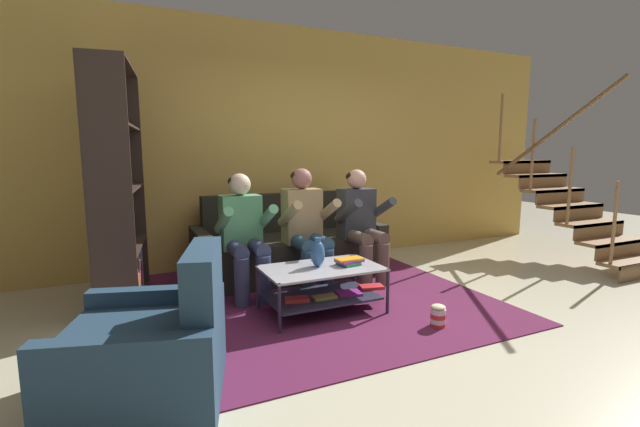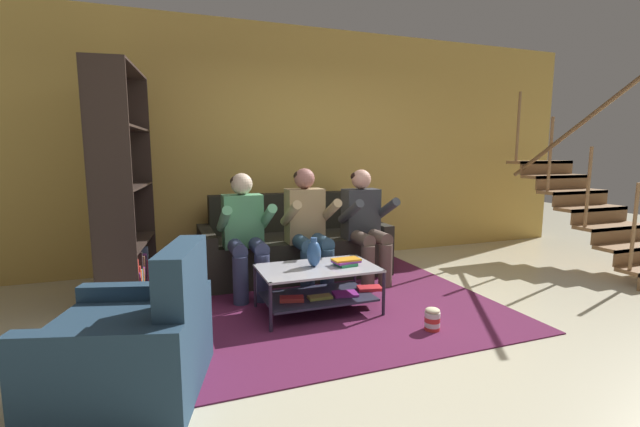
{
  "view_description": "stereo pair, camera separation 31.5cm",
  "coord_description": "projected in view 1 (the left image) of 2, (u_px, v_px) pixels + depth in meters",
  "views": [
    {
      "loc": [
        -1.89,
        -2.65,
        1.38
      ],
      "look_at": [
        -0.2,
        0.99,
        0.8
      ],
      "focal_mm": 24.0,
      "sensor_mm": 36.0,
      "label": 1
    },
    {
      "loc": [
        -1.6,
        -2.77,
        1.38
      ],
      "look_at": [
        -0.2,
        0.99,
        0.8
      ],
      "focal_mm": 24.0,
      "sensor_mm": 36.0,
      "label": 2
    }
  ],
  "objects": [
    {
      "name": "ground",
      "position": [
        396.0,
        329.0,
        3.36
      ],
      "size": [
        16.8,
        16.8,
        0.0
      ],
      "primitive_type": "plane",
      "color": "beige"
    },
    {
      "name": "back_partition",
      "position": [
        285.0,
        147.0,
        5.36
      ],
      "size": [
        8.4,
        0.12,
        2.9
      ],
      "primitive_type": "cube",
      "color": "gold",
      "rests_on": "ground"
    },
    {
      "name": "staircase_run",
      "position": [
        571.0,
        202.0,
        5.4
      ],
      "size": [
        0.92,
        1.86,
        2.19
      ],
      "color": "#9B6F46",
      "rests_on": "ground"
    },
    {
      "name": "couch",
      "position": [
        288.0,
        248.0,
        4.85
      ],
      "size": [
        2.05,
        0.92,
        0.9
      ],
      "color": "#292720",
      "rests_on": "ground"
    },
    {
      "name": "person_seated_left",
      "position": [
        244.0,
        230.0,
        4.04
      ],
      "size": [
        0.5,
        0.58,
        1.18
      ],
      "color": "#343A5C",
      "rests_on": "ground"
    },
    {
      "name": "person_seated_middle",
      "position": [
        306.0,
        223.0,
        4.31
      ],
      "size": [
        0.5,
        0.58,
        1.22
      ],
      "color": "#2A445B",
      "rests_on": "ground"
    },
    {
      "name": "person_seated_right",
      "position": [
        361.0,
        220.0,
        4.58
      ],
      "size": [
        0.5,
        0.58,
        1.2
      ],
      "color": "brown",
      "rests_on": "ground"
    },
    {
      "name": "coffee_table",
      "position": [
        323.0,
        283.0,
        3.69
      ],
      "size": [
        1.11,
        0.6,
        0.4
      ],
      "color": "#B6B5BF",
      "rests_on": "ground"
    },
    {
      "name": "area_rug",
      "position": [
        307.0,
        293.0,
        4.2
      ],
      "size": [
        3.1,
        3.18,
        0.01
      ],
      "color": "#5D1E41",
      "rests_on": "ground"
    },
    {
      "name": "vase",
      "position": [
        318.0,
        253.0,
        3.68
      ],
      "size": [
        0.12,
        0.12,
        0.25
      ],
      "color": "#2F568F",
      "rests_on": "coffee_table"
    },
    {
      "name": "book_stack",
      "position": [
        349.0,
        261.0,
        3.75
      ],
      "size": [
        0.25,
        0.19,
        0.06
      ],
      "color": "#2B8F55",
      "rests_on": "coffee_table"
    },
    {
      "name": "bookshelf",
      "position": [
        115.0,
        221.0,
        3.79
      ],
      "size": [
        0.47,
        1.13,
        2.13
      ],
      "color": "#352823",
      "rests_on": "ground"
    },
    {
      "name": "armchair",
      "position": [
        152.0,
        352.0,
        2.37
      ],
      "size": [
        1.03,
        1.05,
        0.86
      ],
      "color": "navy",
      "rests_on": "ground"
    },
    {
      "name": "popcorn_tub",
      "position": [
        438.0,
        316.0,
        3.38
      ],
      "size": [
        0.12,
        0.12,
        0.19
      ],
      "color": "red",
      "rests_on": "ground"
    }
  ]
}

